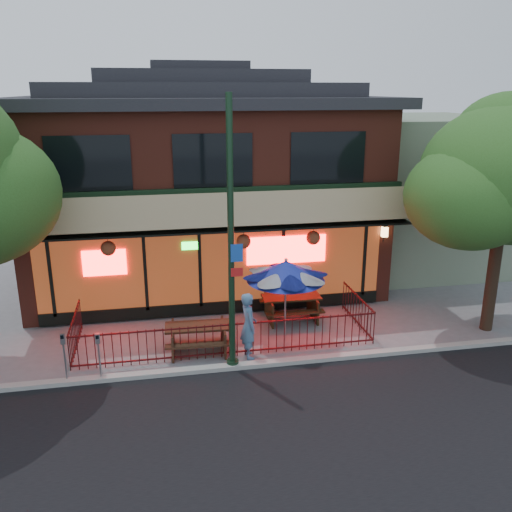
{
  "coord_description": "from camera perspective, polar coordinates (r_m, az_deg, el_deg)",
  "views": [
    {
      "loc": [
        -1.8,
        -13.14,
        7.07
      ],
      "look_at": [
        1.09,
        2.0,
        2.29
      ],
      "focal_mm": 38.0,
      "sensor_mm": 36.0,
      "label": 1
    }
  ],
  "objects": [
    {
      "name": "ground",
      "position": [
        15.03,
        -2.7,
        -10.85
      ],
      "size": [
        80.0,
        80.0,
        0.0
      ],
      "primitive_type": "plane",
      "color": "gray",
      "rests_on": "ground"
    },
    {
      "name": "curb",
      "position": [
        14.57,
        -2.41,
        -11.55
      ],
      "size": [
        80.0,
        0.25,
        0.12
      ],
      "primitive_type": "cube",
      "color": "#999993",
      "rests_on": "ground"
    },
    {
      "name": "restaurant_building",
      "position": [
        20.55,
        -5.73,
        8.89
      ],
      "size": [
        12.96,
        9.49,
        8.05
      ],
      "color": "maroon",
      "rests_on": "ground"
    },
    {
      "name": "neighbor_building",
      "position": [
        23.83,
        16.46,
        6.68
      ],
      "size": [
        6.0,
        7.0,
        6.0
      ],
      "primitive_type": "cube",
      "color": "slate",
      "rests_on": "ground"
    },
    {
      "name": "patio_fence",
      "position": [
        15.2,
        -3.0,
        -7.87
      ],
      "size": [
        8.44,
        2.62,
        1.0
      ],
      "color": "#440E10",
      "rests_on": "ground"
    },
    {
      "name": "street_light",
      "position": [
        13.45,
        -2.63,
        0.26
      ],
      "size": [
        0.43,
        0.32,
        7.0
      ],
      "color": "black",
      "rests_on": "ground"
    },
    {
      "name": "street_tree_right",
      "position": [
        17.03,
        24.93,
        8.52
      ],
      "size": [
        4.8,
        4.8,
        7.02
      ],
      "color": "#2E2017",
      "rests_on": "ground"
    },
    {
      "name": "picnic_table_left",
      "position": [
        15.35,
        -6.09,
        -8.17
      ],
      "size": [
        1.9,
        1.5,
        0.78
      ],
      "color": "#392114",
      "rests_on": "ground"
    },
    {
      "name": "picnic_table_right",
      "position": [
        17.31,
        3.72,
        -5.06
      ],
      "size": [
        1.87,
        1.45,
        0.79
      ],
      "color": "#332412",
      "rests_on": "ground"
    },
    {
      "name": "patio_umbrella",
      "position": [
        15.28,
        3.16,
        -1.55
      ],
      "size": [
        2.21,
        2.21,
        2.53
      ],
      "color": "gray",
      "rests_on": "ground"
    },
    {
      "name": "pedestrian",
      "position": [
        14.78,
        -0.79,
        -7.32
      ],
      "size": [
        0.51,
        0.72,
        1.86
      ],
      "primitive_type": "imported",
      "rotation": [
        0.0,
        0.0,
        1.66
      ],
      "color": "teal",
      "rests_on": "ground"
    },
    {
      "name": "parking_meter_near",
      "position": [
        14.18,
        -16.24,
        -9.39
      ],
      "size": [
        0.13,
        0.12,
        1.3
      ],
      "color": "#919299",
      "rests_on": "ground"
    },
    {
      "name": "parking_meter_far",
      "position": [
        14.34,
        -19.58,
        -9.25
      ],
      "size": [
        0.14,
        0.12,
        1.36
      ],
      "color": "gray",
      "rests_on": "ground"
    }
  ]
}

